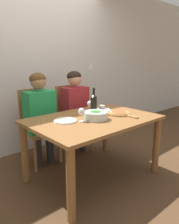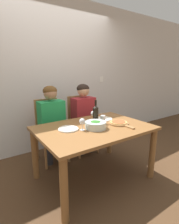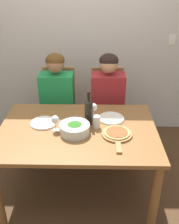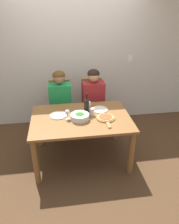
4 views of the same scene
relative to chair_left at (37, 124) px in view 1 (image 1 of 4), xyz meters
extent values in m
plane|color=#4C331E|center=(0.28, -0.83, -0.52)|extent=(40.00, 40.00, 0.00)
cube|color=silver|center=(0.28, 0.46, 0.83)|extent=(10.00, 0.05, 2.70)
cube|color=white|center=(1.38, 0.43, 0.73)|extent=(0.08, 0.01, 0.12)
cube|color=brown|center=(0.28, -0.83, 0.19)|extent=(1.44, 1.00, 0.04)
cylinder|color=brown|center=(-0.38, -1.27, -0.18)|extent=(0.08, 0.08, 0.70)
cylinder|color=brown|center=(0.94, -1.27, -0.18)|extent=(0.08, 0.08, 0.70)
cylinder|color=brown|center=(-0.38, -0.39, -0.18)|extent=(0.08, 0.08, 0.70)
cylinder|color=brown|center=(0.94, -0.39, -0.18)|extent=(0.08, 0.08, 0.70)
cube|color=#9E7042|center=(0.00, -0.08, -0.09)|extent=(0.42, 0.42, 0.04)
cube|color=#9E7042|center=(0.00, 0.11, 0.20)|extent=(0.38, 0.03, 0.55)
cylinder|color=#9E7042|center=(-0.19, -0.27, -0.32)|extent=(0.04, 0.04, 0.42)
cylinder|color=#9E7042|center=(0.19, -0.27, -0.32)|extent=(0.04, 0.04, 0.42)
cylinder|color=#9E7042|center=(-0.19, 0.11, -0.32)|extent=(0.04, 0.04, 0.42)
cylinder|color=#9E7042|center=(0.19, 0.11, -0.32)|extent=(0.04, 0.04, 0.42)
cube|color=#9E7042|center=(0.58, -0.08, -0.09)|extent=(0.42, 0.42, 0.04)
cube|color=#9E7042|center=(0.58, 0.11, 0.20)|extent=(0.38, 0.03, 0.55)
cylinder|color=#9E7042|center=(0.39, -0.27, -0.32)|extent=(0.04, 0.04, 0.42)
cylinder|color=#9E7042|center=(0.77, -0.27, -0.32)|extent=(0.04, 0.04, 0.42)
cylinder|color=#9E7042|center=(0.39, 0.11, -0.32)|extent=(0.04, 0.04, 0.42)
cylinder|color=#9E7042|center=(0.77, 0.11, -0.32)|extent=(0.04, 0.04, 0.42)
cylinder|color=#28282D|center=(-0.09, -0.16, -0.30)|extent=(0.10, 0.10, 0.45)
cylinder|color=#28282D|center=(0.09, -0.16, -0.30)|extent=(0.10, 0.10, 0.45)
cube|color=#1E8C47|center=(0.00, -0.10, 0.20)|extent=(0.38, 0.22, 0.54)
cylinder|color=#1E8C47|center=(-0.20, -0.35, 0.05)|extent=(0.07, 0.31, 0.14)
cylinder|color=#1E8C47|center=(0.20, -0.35, 0.05)|extent=(0.07, 0.31, 0.14)
sphere|color=#9E7051|center=(0.00, -0.10, 0.59)|extent=(0.20, 0.20, 0.20)
ellipsoid|color=#563819|center=(0.00, -0.09, 0.62)|extent=(0.21, 0.21, 0.15)
cylinder|color=#28282D|center=(0.49, -0.16, -0.30)|extent=(0.10, 0.10, 0.45)
cylinder|color=#28282D|center=(0.67, -0.16, -0.30)|extent=(0.10, 0.10, 0.45)
cube|color=maroon|center=(0.58, -0.10, 0.20)|extent=(0.38, 0.22, 0.54)
cylinder|color=maroon|center=(0.38, -0.35, 0.05)|extent=(0.07, 0.31, 0.14)
cylinder|color=maroon|center=(0.78, -0.35, 0.05)|extent=(0.07, 0.31, 0.14)
sphere|color=tan|center=(0.58, -0.10, 0.59)|extent=(0.20, 0.20, 0.20)
ellipsoid|color=black|center=(0.58, -0.09, 0.62)|extent=(0.21, 0.21, 0.15)
cylinder|color=black|center=(0.38, -0.73, 0.32)|extent=(0.08, 0.08, 0.22)
cone|color=black|center=(0.38, -0.73, 0.45)|extent=(0.08, 0.08, 0.03)
cylinder|color=black|center=(0.38, -0.73, 0.50)|extent=(0.03, 0.03, 0.08)
cylinder|color=silver|center=(0.26, -0.89, 0.25)|extent=(0.27, 0.27, 0.09)
ellipsoid|color=#2D6B23|center=(0.26, -0.89, 0.26)|extent=(0.22, 0.22, 0.10)
cylinder|color=silver|center=(-0.04, -0.74, 0.22)|extent=(0.25, 0.25, 0.01)
torus|color=silver|center=(-0.04, -0.74, 0.22)|extent=(0.25, 0.25, 0.02)
cylinder|color=silver|center=(0.60, -0.64, 0.22)|extent=(0.25, 0.25, 0.01)
torus|color=silver|center=(0.60, -0.64, 0.22)|extent=(0.25, 0.25, 0.02)
cylinder|color=#9E7042|center=(0.63, -0.92, 0.22)|extent=(0.27, 0.27, 0.02)
cube|color=#9E7042|center=(0.63, -1.12, 0.22)|extent=(0.04, 0.14, 0.02)
cylinder|color=tan|center=(0.63, -0.92, 0.23)|extent=(0.23, 0.23, 0.01)
cylinder|color=#AD4C28|center=(0.63, -0.92, 0.24)|extent=(0.19, 0.19, 0.01)
cylinder|color=silver|center=(0.09, -0.85, 0.21)|extent=(0.06, 0.06, 0.01)
cylinder|color=silver|center=(0.09, -0.85, 0.25)|extent=(0.01, 0.01, 0.07)
ellipsoid|color=silver|center=(0.09, -0.85, 0.32)|extent=(0.07, 0.07, 0.08)
ellipsoid|color=maroon|center=(0.09, -0.85, 0.31)|extent=(0.06, 0.06, 0.03)
cylinder|color=silver|center=(0.42, -0.61, 0.21)|extent=(0.06, 0.06, 0.01)
cylinder|color=silver|center=(0.42, -0.61, 0.25)|extent=(0.01, 0.01, 0.07)
ellipsoid|color=silver|center=(0.42, -0.61, 0.32)|extent=(0.07, 0.07, 0.08)
ellipsoid|color=maroon|center=(0.42, -0.61, 0.31)|extent=(0.06, 0.06, 0.03)
cylinder|color=silver|center=(0.45, -0.80, 0.27)|extent=(0.07, 0.07, 0.12)
camera|label=1|loc=(-1.35, -2.60, 0.87)|focal=35.00mm
camera|label=2|loc=(-0.98, -2.57, 0.93)|focal=28.00mm
camera|label=3|loc=(0.43, -2.84, 1.48)|focal=42.00mm
camera|label=4|loc=(0.00, -3.60, 1.75)|focal=35.00mm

